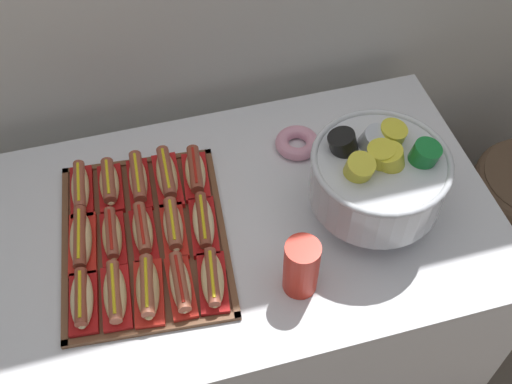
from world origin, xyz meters
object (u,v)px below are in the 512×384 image
object	(u,v)px
hot_dog_9	(203,223)
cup_stack	(301,267)
hot_dog_3	(180,285)
hot_dog_10	(81,189)
hot_dog_7	(143,231)
hot_dog_13	(167,176)
hot_dog_11	(110,184)
hot_dog_4	(213,280)
hot_dog_14	(195,173)
punch_bowl	(378,175)
hot_dog_8	(173,227)
hot_dog_2	(148,289)
hot_dog_5	(81,240)
hot_dog_12	(138,180)
hot_dog_6	(112,236)
hot_dog_1	(115,295)
hot_dog_0	(82,300)
buffet_table	(236,293)
serving_tray	(145,239)
donut	(297,143)

from	to	relation	value
hot_dog_9	cup_stack	distance (m)	0.29
hot_dog_3	hot_dog_10	xyz separation A→B (m)	(-0.19, 0.35, 0.00)
hot_dog_7	hot_dog_13	xyz separation A→B (m)	(0.09, 0.16, 0.00)
hot_dog_11	hot_dog_13	bearing A→B (deg)	-5.08
hot_dog_4	hot_dog_14	xyz separation A→B (m)	(0.03, 0.33, 0.00)
hot_dog_10	punch_bowl	xyz separation A→B (m)	(0.71, -0.25, 0.12)
hot_dog_8	hot_dog_10	size ratio (longest dim) A/B	0.97
hot_dog_2	hot_dog_11	bearing A→B (deg)	97.72
hot_dog_3	hot_dog_4	bearing A→B (deg)	-5.08
hot_dog_5	hot_dog_8	world-z (taller)	same
hot_dog_2	hot_dog_12	xyz separation A→B (m)	(0.03, 0.33, 0.00)
hot_dog_6	hot_dog_10	bearing A→B (deg)	109.36
hot_dog_2	hot_dog_14	size ratio (longest dim) A/B	1.10
hot_dog_4	hot_dog_14	size ratio (longest dim) A/B	1.03
hot_dog_1	hot_dog_12	xyz separation A→B (m)	(0.10, 0.32, 0.00)
hot_dog_0	hot_dog_6	bearing A→B (deg)	60.47
hot_dog_14	cup_stack	world-z (taller)	cup_stack
hot_dog_5	cup_stack	xyz separation A→B (m)	(0.48, -0.24, 0.04)
hot_dog_6	hot_dog_2	bearing A→B (deg)	-70.64
hot_dog_5	hot_dog_6	distance (m)	0.08
hot_dog_9	hot_dog_12	xyz separation A→B (m)	(-0.13, 0.18, 0.00)
buffet_table	hot_dog_13	size ratio (longest dim) A/B	7.36
buffet_table	hot_dog_13	world-z (taller)	hot_dog_13
hot_dog_8	hot_dog_12	size ratio (longest dim) A/B	0.99
hot_dog_2	hot_dog_8	bearing A→B (deg)	60.47
hot_dog_7	hot_dog_10	world-z (taller)	hot_dog_7
hot_dog_5	hot_dog_14	xyz separation A→B (m)	(0.31, 0.14, -0.00)
buffet_table	hot_dog_12	world-z (taller)	hot_dog_12
serving_tray	hot_dog_14	size ratio (longest dim) A/B	3.36
hot_dog_11	punch_bowl	world-z (taller)	punch_bowl
buffet_table	hot_dog_8	bearing A→B (deg)	-179.79
hot_dog_13	hot_dog_4	bearing A→B (deg)	-82.28
serving_tray	hot_dog_2	world-z (taller)	hot_dog_2
hot_dog_1	hot_dog_14	bearing A→B (deg)	50.63
hot_dog_9	serving_tray	bearing A→B (deg)	174.92
hot_dog_3	hot_dog_7	xyz separation A→B (m)	(-0.06, 0.17, 0.00)
hot_dog_5	donut	distance (m)	0.64
hot_dog_1	hot_dog_10	size ratio (longest dim) A/B	0.98
hot_dog_4	hot_dog_13	size ratio (longest dim) A/B	0.92
hot_dog_6	cup_stack	world-z (taller)	cup_stack
buffet_table	hot_dog_3	world-z (taller)	hot_dog_3
hot_dog_12	hot_dog_11	bearing A→B (deg)	174.92
hot_dog_0	hot_dog_8	xyz separation A→B (m)	(0.24, 0.14, 0.00)
hot_dog_1	donut	world-z (taller)	hot_dog_1
hot_dog_4	hot_dog_14	bearing A→B (deg)	84.92
hot_dog_5	hot_dog_9	size ratio (longest dim) A/B	1.03
serving_tray	punch_bowl	xyz separation A→B (m)	(0.57, -0.07, 0.15)
hot_dog_6	hot_dog_10	xyz separation A→B (m)	(-0.06, 0.17, 0.00)
buffet_table	hot_dog_9	world-z (taller)	hot_dog_9
hot_dog_12	hot_dog_9	bearing A→B (deg)	-52.81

